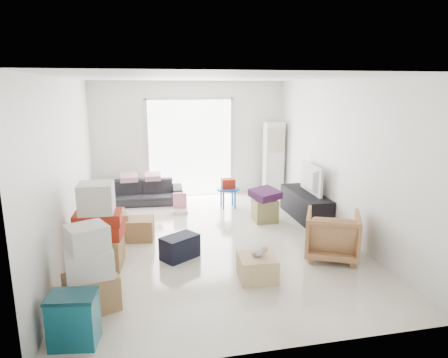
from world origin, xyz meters
TOP-DOWN VIEW (x-y plane):
  - room_shell at (0.00, 0.00)m, footprint 4.98×6.48m
  - sliding_door at (0.00, 2.98)m, footprint 2.10×0.04m
  - ac_tower at (1.95, 2.65)m, footprint 0.45×0.30m
  - tv_console at (2.00, 0.79)m, footprint 0.48×1.59m
  - television at (2.00, 0.79)m, footprint 0.59×0.99m
  - sofa at (-1.16, 2.50)m, footprint 1.81×0.61m
  - pillow_left at (-1.44, 2.51)m, footprint 0.38×0.31m
  - pillow_right at (-0.92, 2.53)m, footprint 0.33×0.27m
  - armchair at (1.64, -1.05)m, footprint 1.02×0.99m
  - storage_bins at (-1.90, -2.48)m, footprint 0.52×0.40m
  - box_stack_a at (-1.80, -1.82)m, footprint 0.70×0.64m
  - box_stack_b at (-1.80, -0.65)m, footprint 0.73×0.67m
  - box_stack_c at (-1.77, 0.44)m, footprint 0.71×0.62m
  - loose_box at (-1.22, 0.32)m, footprint 0.49×0.49m
  - duffel_bag at (-0.64, -0.60)m, footprint 0.65×0.58m
  - ottoman at (1.16, 0.79)m, footprint 0.44×0.44m
  - blanket at (1.16, 0.79)m, footprint 0.62×0.62m
  - kids_table at (0.65, 1.81)m, footprint 0.51×0.51m
  - toy_walker at (-0.40, 1.66)m, footprint 0.33×0.30m
  - wood_crate at (0.32, -1.50)m, footprint 0.53×0.53m
  - plush_bunny at (0.35, -1.50)m, footprint 0.25×0.14m

SIDE VIEW (x-z plane):
  - toy_walker at x=-0.40m, z-range -0.09..0.31m
  - wood_crate at x=0.32m, z-range 0.00..0.33m
  - duffel_bag at x=-0.64m, z-range 0.00..0.36m
  - loose_box at x=-1.22m, z-range 0.00..0.37m
  - ottoman at x=1.16m, z-range 0.00..0.44m
  - box_stack_c at x=-1.77m, z-range 0.00..0.46m
  - tv_console at x=2.00m, z-range 0.00..0.53m
  - storage_bins at x=-1.90m, z-range 0.00..0.56m
  - sofa at x=-1.16m, z-range 0.00..0.70m
  - plush_bunny at x=0.35m, z-range 0.32..0.45m
  - armchair at x=1.64m, z-range 0.00..0.80m
  - kids_table at x=0.65m, z-range 0.14..0.77m
  - box_stack_a at x=-1.80m, z-range -0.05..0.98m
  - blanket at x=1.16m, z-range 0.44..0.58m
  - box_stack_b at x=-1.80m, z-range -0.08..1.17m
  - television at x=2.00m, z-range 0.53..0.66m
  - pillow_right at x=-0.92m, z-range 0.70..0.81m
  - pillow_left at x=-1.44m, z-range 0.70..0.81m
  - ac_tower at x=1.95m, z-range 0.00..1.75m
  - sliding_door at x=0.00m, z-range 0.08..2.41m
  - room_shell at x=0.00m, z-range -0.24..2.94m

